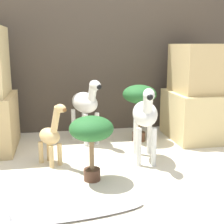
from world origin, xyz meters
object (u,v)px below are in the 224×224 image
object	(u,v)px
zebra_left	(86,104)
potted_palm_back	(139,98)
surfboard	(66,213)
giraffe_figurine	(51,135)
zebra_right	(145,115)
potted_palm_front	(91,132)

from	to	relation	value
zebra_left	potted_palm_back	size ratio (longest dim) A/B	1.12
potted_palm_back	surfboard	bearing A→B (deg)	-121.06
surfboard	giraffe_figurine	bearing A→B (deg)	95.63
zebra_left	surfboard	xyz separation A→B (m)	(-0.26, -1.41, -0.39)
zebra_left	giraffe_figurine	size ratio (longest dim) A/B	1.23
zebra_right	zebra_left	size ratio (longest dim) A/B	1.00
zebra_left	potted_palm_back	world-z (taller)	zebra_left
giraffe_figurine	surfboard	distance (m)	0.87
potted_palm_back	surfboard	world-z (taller)	potted_palm_back
zebra_right	zebra_left	bearing A→B (deg)	125.59
zebra_right	surfboard	distance (m)	1.13
zebra_left	potted_palm_front	world-z (taller)	zebra_left
zebra_right	giraffe_figurine	xyz separation A→B (m)	(-0.79, 0.05, -0.15)
giraffe_figurine	surfboard	bearing A→B (deg)	-84.37
giraffe_figurine	potted_palm_front	xyz separation A→B (m)	(0.29, -0.36, 0.12)
zebra_right	zebra_left	distance (m)	0.76
zebra_right	giraffe_figurine	size ratio (longest dim) A/B	1.23
giraffe_figurine	potted_palm_back	bearing A→B (deg)	29.78
zebra_left	zebra_right	bearing A→B (deg)	-54.41
zebra_right	surfboard	size ratio (longest dim) A/B	0.69
potted_palm_back	giraffe_figurine	bearing A→B (deg)	-150.22
potted_palm_front	surfboard	xyz separation A→B (m)	(-0.21, -0.47, -0.36)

